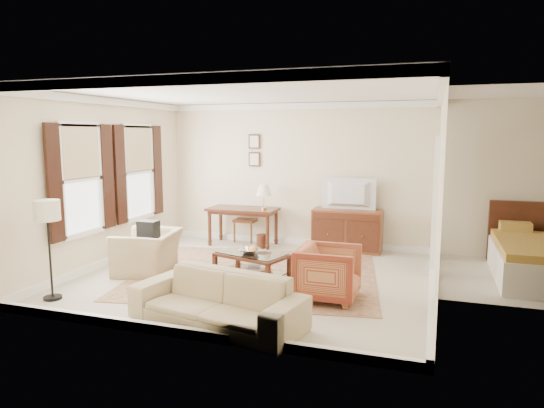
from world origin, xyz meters
The scene contains 20 objects.
room_shell centered at (0.00, 0.00, 2.47)m, with size 5.51×5.01×2.91m.
window_front centered at (-2.70, -0.70, 1.55)m, with size 0.12×1.56×1.80m, color #CCB284, non-canonical shape.
window_rear centered at (-2.70, 0.90, 1.55)m, with size 0.12×1.56×1.80m, color #CCB284, non-canonical shape.
doorway centered at (2.71, 1.50, 1.08)m, with size 0.10×1.12×2.25m, color white, non-canonical shape.
rug centered at (-0.03, 0.12, 0.01)m, with size 3.86×3.31×0.01m, color brown.
writing_desk centered at (-1.01, 2.05, 0.66)m, with size 1.41×0.71×0.77m.
desk_chair centered at (-1.08, 2.40, 0.53)m, with size 0.45×0.45×1.05m, color brown, non-canonical shape.
desk_lamp centered at (-0.55, 2.05, 1.02)m, with size 0.32×0.32×0.50m, color silver, non-canonical shape.
framed_prints centered at (-0.91, 2.47, 1.94)m, with size 0.25×0.04×0.68m, color #492214, non-canonical shape.
sideboard centered at (1.12, 2.21, 0.41)m, with size 1.33×0.51×0.82m, color brown.
tv centered at (1.12, 2.19, 1.32)m, with size 1.00×0.58×0.13m, color black.
coffee_table centered at (0.05, -0.24, 0.35)m, with size 1.21×0.91×0.46m.
fruit_bowl centered at (0.03, -0.30, 0.51)m, with size 0.42×0.42×0.10m, color silver.
book_a centered at (-0.10, -0.06, 0.18)m, with size 0.28×0.04×0.38m, color brown.
book_b centered at (0.17, -0.30, 0.17)m, with size 0.28×0.03×0.38m, color brown.
striped_armchair centered at (1.35, -0.70, 0.42)m, with size 0.81×0.76×0.84m, color maroon.
club_armchair centered at (-1.77, -0.30, 0.46)m, with size 1.05×0.68×0.92m, color tan.
backpack centered at (-1.75, -0.30, 0.71)m, with size 0.32×0.22×0.40m, color black.
sofa centered at (0.28, -2.01, 0.42)m, with size 2.13×0.62×0.83m, color tan.
floor_lamp centered at (-2.29, -1.89, 1.15)m, with size 0.34×0.34×1.39m.
Camera 1 is at (2.65, -7.07, 2.27)m, focal length 32.00 mm.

